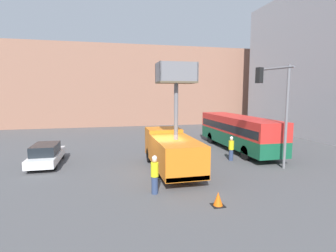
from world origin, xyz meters
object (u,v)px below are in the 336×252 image
object	(u,v)px
parked_car_curbside	(46,154)
road_worker_directing	(231,149)
utility_truck	(171,148)
city_bus	(238,130)
road_worker_near_truck	(155,175)
traffic_light_pole	(278,101)
traffic_cone_near_truck	(218,199)

from	to	relation	value
parked_car_curbside	road_worker_directing	bearing A→B (deg)	-7.94
parked_car_curbside	utility_truck	bearing A→B (deg)	-22.19
city_bus	road_worker_directing	distance (m)	4.01
road_worker_directing	parked_car_curbside	size ratio (longest dim) A/B	0.38
road_worker_near_truck	road_worker_directing	world-z (taller)	road_worker_near_truck
utility_truck	parked_car_curbside	bearing A→B (deg)	157.81
traffic_light_pole	traffic_cone_near_truck	xyz separation A→B (m)	(-5.75, -4.18, -4.14)
traffic_light_pole	road_worker_directing	xyz separation A→B (m)	(-1.61, 2.89, -3.54)
road_worker_near_truck	parked_car_curbside	size ratio (longest dim) A/B	0.40
road_worker_near_truck	road_worker_directing	xyz separation A→B (m)	(6.59, 5.05, -0.08)
utility_truck	road_worker_near_truck	distance (m)	3.99
utility_truck	road_worker_near_truck	xyz separation A→B (m)	(-1.72, -3.57, -0.51)
road_worker_near_truck	utility_truck	bearing A→B (deg)	-77.08
traffic_light_pole	road_worker_near_truck	world-z (taller)	traffic_light_pole
traffic_cone_near_truck	parked_car_curbside	bearing A→B (deg)	134.74
city_bus	traffic_cone_near_truck	bearing A→B (deg)	142.40
traffic_light_pole	parked_car_curbside	bearing A→B (deg)	162.12
city_bus	road_worker_directing	size ratio (longest dim) A/B	6.01
traffic_cone_near_truck	utility_truck	bearing A→B (deg)	97.49
utility_truck	road_worker_directing	xyz separation A→B (m)	(4.87, 1.48, -0.58)
utility_truck	traffic_light_pole	distance (m)	7.26
utility_truck	traffic_cone_near_truck	world-z (taller)	utility_truck
road_worker_near_truck	road_worker_directing	size ratio (longest dim) A/B	1.07
traffic_light_pole	parked_car_curbside	xyz separation A→B (m)	(-14.53, 4.69, -3.69)
parked_car_curbside	traffic_light_pole	bearing A→B (deg)	-17.88
road_worker_near_truck	parked_car_curbside	xyz separation A→B (m)	(-6.34, 6.85, -0.23)
city_bus	traffic_light_pole	bearing A→B (deg)	168.43
parked_car_curbside	road_worker_near_truck	bearing A→B (deg)	-47.25
road_worker_near_truck	city_bus	bearing A→B (deg)	-98.13
road_worker_directing	utility_truck	bearing A→B (deg)	-174.17
traffic_light_pole	road_worker_directing	size ratio (longest dim) A/B	3.74
traffic_light_pole	traffic_cone_near_truck	world-z (taller)	traffic_light_pole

